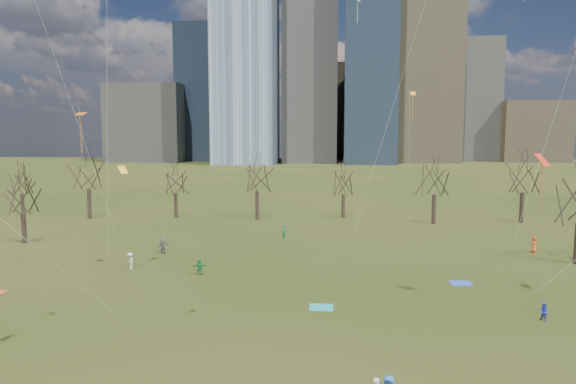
{
  "coord_description": "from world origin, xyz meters",
  "views": [
    {
      "loc": [
        4.03,
        -30.35,
        11.56
      ],
      "look_at": [
        0.0,
        12.0,
        7.0
      ],
      "focal_mm": 32.0,
      "sensor_mm": 36.0,
      "label": 1
    }
  ],
  "objects": [
    {
      "name": "ground",
      "position": [
        0.0,
        0.0,
        0.0
      ],
      "size": [
        500.0,
        500.0,
        0.0
      ],
      "primitive_type": "plane",
      "color": "black",
      "rests_on": "ground"
    },
    {
      "name": "downtown_skyline",
      "position": [
        -2.43,
        210.64,
        39.01
      ],
      "size": [
        212.5,
        78.0,
        118.0
      ],
      "color": "slate",
      "rests_on": "ground"
    },
    {
      "name": "bare_tree_row",
      "position": [
        -0.09,
        37.22,
        6.12
      ],
      "size": [
        113.04,
        29.8,
        9.5
      ],
      "color": "black",
      "rests_on": "ground"
    },
    {
      "name": "blanket_teal",
      "position": [
        3.09,
        3.6,
        0.01
      ],
      "size": [
        1.6,
        1.5,
        0.03
      ],
      "primitive_type": "cube",
      "color": "teal",
      "rests_on": "ground"
    },
    {
      "name": "blanket_navy",
      "position": [
        13.95,
        10.48,
        0.01
      ],
      "size": [
        1.6,
        1.5,
        0.03
      ],
      "primitive_type": "cube",
      "color": "#274BB6",
      "rests_on": "ground"
    },
    {
      "name": "person_5",
      "position": [
        -7.39,
        11.05,
        0.68
      ],
      "size": [
        1.32,
        0.76,
        1.35
      ],
      "primitive_type": "imported",
      "rotation": [
        0.0,
        0.0,
        3.45
      ],
      "color": "#1B7C3B",
      "rests_on": "ground"
    },
    {
      "name": "person_8",
      "position": [
        17.15,
        2.32,
        0.59
      ],
      "size": [
        0.72,
        0.72,
        1.18
      ],
      "primitive_type": "imported",
      "rotation": [
        0.0,
        0.0,
        5.48
      ],
      "color": "#2A39B6",
      "rests_on": "ground"
    },
    {
      "name": "person_9",
      "position": [
        -13.97,
        12.29,
        0.73
      ],
      "size": [
        1.02,
        1.08,
        1.47
      ],
      "primitive_type": "imported",
      "rotation": [
        0.0,
        0.0,
        5.39
      ],
      "color": "silver",
      "rests_on": "ground"
    },
    {
      "name": "person_11",
      "position": [
        -13.1,
        18.33,
        0.83
      ],
      "size": [
        1.38,
        1.47,
        1.65
      ],
      "primitive_type": "imported",
      "rotation": [
        0.0,
        0.0,
        0.85
      ],
      "color": "slate",
      "rests_on": "ground"
    },
    {
      "name": "person_12",
      "position": [
        23.9,
        22.45,
        0.83
      ],
      "size": [
        0.86,
        0.96,
        1.66
      ],
      "primitive_type": "imported",
      "rotation": [
        0.0,
        0.0,
        1.05
      ],
      "color": "#D44F17",
      "rests_on": "ground"
    },
    {
      "name": "person_13",
      "position": [
        -1.89,
        26.94,
        0.81
      ],
      "size": [
        0.56,
        0.69,
        1.62
      ],
      "primitive_type": "imported",
      "rotation": [
        0.0,
        0.0,
        1.9
      ],
      "color": "#197144",
      "rests_on": "ground"
    },
    {
      "name": "kites_airborne",
      "position": [
        2.65,
        13.01,
        13.02
      ],
      "size": [
        57.68,
        44.86,
        28.83
      ],
      "color": "orange",
      "rests_on": "ground"
    }
  ]
}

